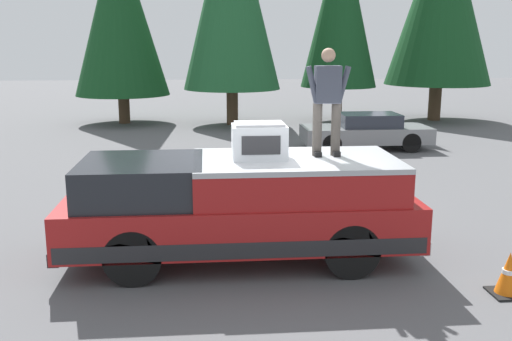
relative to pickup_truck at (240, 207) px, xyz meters
The scene contains 8 objects.
ground_plane 1.10m from the pickup_truck, 54.86° to the right, with size 90.00×90.00×0.00m, color #565659.
pickup_truck is the anchor object (origin of this frame).
compressor_unit 1.10m from the pickup_truck, 81.51° to the right, with size 0.65×0.84×0.56m.
person_on_truck_bed 2.19m from the pickup_truck, 82.89° to the right, with size 0.29×0.72×1.69m.
parked_car_grey 10.58m from the pickup_truck, 26.24° to the right, with size 1.64×4.10×1.16m.
traffic_cone 4.02m from the pickup_truck, 114.76° to the right, with size 0.47×0.47×0.62m.
conifer_left 17.64m from the pickup_truck, 17.88° to the right, with size 3.26×3.26×8.36m.
conifer_center_right 17.34m from the pickup_truck, 13.66° to the left, with size 3.95×3.95×8.09m.
Camera 1 is at (-9.25, 1.07, 3.44)m, focal length 40.87 mm.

